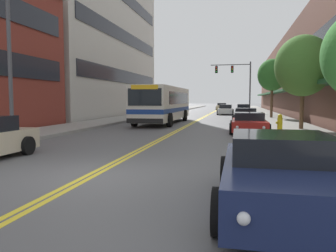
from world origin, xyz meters
TOP-DOWN VIEW (x-y plane):
  - ground_plane at (0.00, 37.00)m, footprint 240.00×240.00m
  - sidewalk_left at (-7.14, 37.00)m, footprint 3.28×106.00m
  - sidewalk_right at (7.14, 37.00)m, footprint 3.28×106.00m
  - centre_line at (0.00, 37.00)m, footprint 0.34×106.00m
  - office_tower_left at (-15.02, 28.70)m, footprint 12.08×26.11m
  - storefront_row_right at (13.01, 37.00)m, footprint 9.10×68.00m
  - city_bus at (-2.31, 18.70)m, footprint 2.88×11.28m
  - car_dark_grey_parked_left_near at (-4.27, 31.38)m, footprint 1.97×4.33m
  - car_navy_parked_right_foreground at (4.36, -1.72)m, footprint 2.18×4.30m
  - car_slate_blue_parked_right_mid at (4.35, 34.02)m, footprint 1.97×4.53m
  - car_red_parked_right_far at (4.29, 12.08)m, footprint 2.18×4.51m
  - car_charcoal_parked_right_end at (4.29, 20.24)m, footprint 2.16×4.41m
  - car_white_moving_lead at (2.12, 35.45)m, footprint 2.05×4.68m
  - car_beige_moving_second at (0.68, 56.78)m, footprint 2.14×4.87m
  - traffic_signal_mast at (3.49, 36.83)m, footprint 5.27×0.38m
  - street_lamp_left_near at (-4.92, 4.01)m, footprint 2.53×0.28m
  - street_tree_right_mid at (7.39, 13.28)m, footprint 3.29×3.29m
  - street_tree_right_far at (6.90, 25.98)m, footprint 2.81×2.81m
  - fire_hydrant at (5.95, 11.55)m, footprint 0.36×0.28m

SIDE VIEW (x-z plane):
  - ground_plane at x=0.00m, z-range 0.00..0.00m
  - centre_line at x=0.00m, z-range 0.00..0.01m
  - sidewalk_left at x=-7.14m, z-range 0.00..0.17m
  - sidewalk_right at x=7.14m, z-range 0.00..0.17m
  - car_red_parked_right_far at x=4.29m, z-range -0.03..1.14m
  - car_charcoal_parked_right_end at x=4.29m, z-range -0.03..1.19m
  - car_beige_moving_second at x=0.68m, z-range -0.04..1.23m
  - car_white_moving_lead at x=2.12m, z-range -0.04..1.24m
  - car_dark_grey_parked_left_near at x=-4.27m, z-range -0.05..1.28m
  - car_navy_parked_right_foreground at x=4.36m, z-range -0.03..1.29m
  - car_slate_blue_parked_right_mid at x=4.35m, z-range -0.05..1.31m
  - fire_hydrant at x=5.95m, z-range 0.17..1.12m
  - city_bus at x=-2.31m, z-range 0.20..3.11m
  - street_tree_right_mid at x=7.39m, z-range 1.14..6.70m
  - street_tree_right_far at x=6.90m, z-range 1.46..7.16m
  - street_lamp_left_near at x=-4.92m, z-range 0.76..8.00m
  - storefront_row_right at x=13.01m, z-range 0.00..9.68m
  - traffic_signal_mast at x=3.49m, z-range 1.42..8.29m
  - office_tower_left at x=-15.02m, z-range 0.00..27.08m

